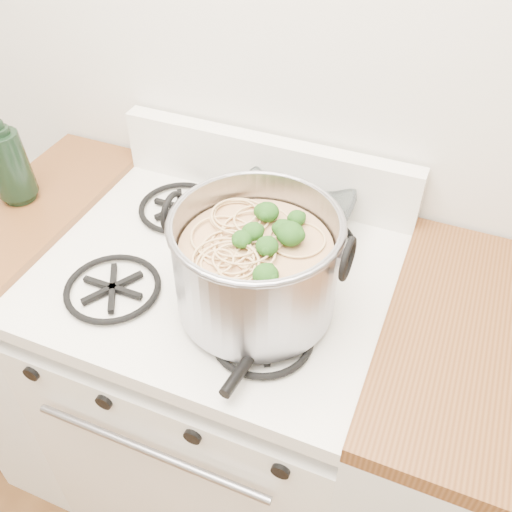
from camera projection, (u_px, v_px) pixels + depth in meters
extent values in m
plane|color=silver|center=(276.00, 9.00, 1.19)|extent=(3.60, 0.00, 3.60)
cube|color=white|center=(225.00, 396.00, 1.60)|extent=(0.76, 0.65, 0.81)
cube|color=white|center=(217.00, 274.00, 1.27)|extent=(0.76, 0.65, 0.04)
cube|color=black|center=(170.00, 495.00, 1.37)|extent=(0.58, 0.02, 0.46)
cube|color=black|center=(216.00, 264.00, 1.25)|extent=(0.60, 0.56, 0.02)
cylinder|color=black|center=(34.00, 370.00, 1.20)|extent=(0.04, 0.03, 0.04)
cylinder|color=black|center=(107.00, 398.00, 1.15)|extent=(0.04, 0.03, 0.04)
cylinder|color=black|center=(195.00, 433.00, 1.10)|extent=(0.04, 0.03, 0.04)
cylinder|color=black|center=(282.00, 467.00, 1.04)|extent=(0.04, 0.03, 0.04)
cube|color=silver|center=(72.00, 334.00, 1.71)|extent=(0.25, 0.65, 0.88)
cube|color=#593015|center=(31.00, 214.00, 1.40)|extent=(0.25, 0.65, 0.04)
cylinder|color=#93939B|center=(256.00, 264.00, 1.08)|extent=(0.31, 0.31, 0.21)
torus|color=#93939B|center=(256.00, 223.00, 1.01)|extent=(0.33, 0.33, 0.01)
torus|color=black|center=(173.00, 212.00, 1.08)|extent=(0.01, 0.08, 0.08)
torus|color=black|center=(348.00, 259.00, 0.98)|extent=(0.01, 0.08, 0.08)
cylinder|color=#AB7E51|center=(256.00, 275.00, 1.10)|extent=(0.29, 0.29, 0.15)
sphere|color=#1C4712|center=(256.00, 239.00, 1.04)|extent=(0.04, 0.04, 0.04)
sphere|color=#1C4712|center=(256.00, 239.00, 1.04)|extent=(0.04, 0.04, 0.04)
sphere|color=#1C4712|center=(256.00, 239.00, 1.04)|extent=(0.04, 0.04, 0.04)
sphere|color=#1C4712|center=(256.00, 239.00, 1.04)|extent=(0.04, 0.04, 0.04)
sphere|color=#1C4712|center=(256.00, 239.00, 1.04)|extent=(0.04, 0.04, 0.04)
sphere|color=#1C4712|center=(256.00, 239.00, 1.04)|extent=(0.04, 0.04, 0.04)
sphere|color=#1C4712|center=(256.00, 239.00, 1.04)|extent=(0.04, 0.04, 0.04)
sphere|color=#1C4712|center=(256.00, 239.00, 1.04)|extent=(0.04, 0.04, 0.04)
sphere|color=#1C4712|center=(256.00, 239.00, 1.04)|extent=(0.04, 0.04, 0.04)
sphere|color=#1C4712|center=(256.00, 239.00, 1.04)|extent=(0.04, 0.04, 0.04)
sphere|color=#1C4712|center=(256.00, 239.00, 1.04)|extent=(0.04, 0.04, 0.04)
sphere|color=#1C4712|center=(256.00, 239.00, 1.04)|extent=(0.04, 0.04, 0.04)
imported|color=white|center=(287.00, 220.00, 1.32)|extent=(0.13, 0.13, 0.03)
imported|color=black|center=(7.00, 155.00, 1.33)|extent=(0.12, 0.12, 0.25)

